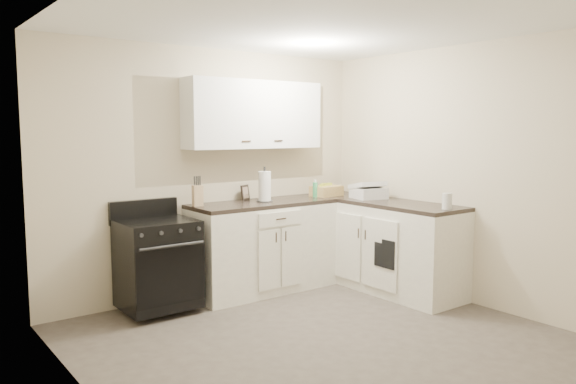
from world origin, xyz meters
TOP-DOWN VIEW (x-y plane):
  - floor at (0.00, 0.00)m, footprint 3.60×3.60m
  - ceiling at (0.00, 0.00)m, footprint 3.60×3.60m
  - wall_back at (0.00, 1.80)m, footprint 3.60×0.00m
  - wall_right at (1.80, 0.00)m, footprint 0.00×3.60m
  - wall_left at (-1.80, 0.00)m, footprint 0.00×3.60m
  - wall_front at (0.00, -1.80)m, footprint 3.60×0.00m
  - base_cabinets_back at (0.43, 1.50)m, footprint 1.55×0.60m
  - base_cabinets_right at (1.50, 0.85)m, footprint 0.60×1.90m
  - countertop_back at (0.43, 1.50)m, footprint 1.55×0.60m
  - countertop_right at (1.50, 0.85)m, footprint 0.60×1.90m
  - upper_cabinets at (0.43, 1.65)m, footprint 1.55×0.30m
  - stove at (-0.76, 1.48)m, footprint 0.66×0.57m
  - knife_block at (-0.27, 1.61)m, footprint 0.10×0.10m
  - paper_towel at (0.45, 1.50)m, footprint 0.15×0.15m
  - soap_bottle at (1.12, 1.48)m, footprint 0.07×0.07m
  - picture_frame at (0.36, 1.73)m, footprint 0.13×0.09m
  - wicker_basket at (1.29, 1.49)m, footprint 0.36×0.26m
  - countertop_grill at (1.50, 1.04)m, footprint 0.38×0.36m
  - glass_jar at (1.50, 0.00)m, footprint 0.11×0.11m
  - oven_mitt_near at (1.18, 0.43)m, footprint 0.02×0.16m
  - oven_mitt_far at (1.18, 0.54)m, footprint 0.02×0.14m

SIDE VIEW (x-z plane):
  - floor at x=0.00m, z-range 0.00..0.00m
  - base_cabinets_back at x=0.43m, z-range 0.00..0.90m
  - base_cabinets_right at x=1.50m, z-range 0.00..0.90m
  - oven_mitt_far at x=1.18m, z-range 0.33..0.57m
  - stove at x=-0.76m, z-range 0.06..0.86m
  - oven_mitt_near at x=1.18m, z-range 0.33..0.61m
  - countertop_back at x=0.43m, z-range 0.90..0.94m
  - countertop_right at x=1.50m, z-range 0.90..0.94m
  - wicker_basket at x=1.29m, z-range 0.94..1.05m
  - countertop_grill at x=1.50m, z-range 0.94..1.06m
  - glass_jar at x=1.50m, z-range 0.94..1.09m
  - picture_frame at x=0.36m, z-range 0.94..1.10m
  - soap_bottle at x=1.12m, z-range 0.94..1.10m
  - knife_block at x=-0.27m, z-range 0.94..1.14m
  - paper_towel at x=0.45m, z-range 0.94..1.25m
  - wall_back at x=0.00m, z-range -0.55..3.05m
  - wall_right at x=1.80m, z-range -0.55..3.05m
  - wall_left at x=-1.80m, z-range -0.55..3.05m
  - wall_front at x=0.00m, z-range -0.55..3.05m
  - upper_cabinets at x=0.43m, z-range 1.49..2.19m
  - ceiling at x=0.00m, z-range 2.50..2.50m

